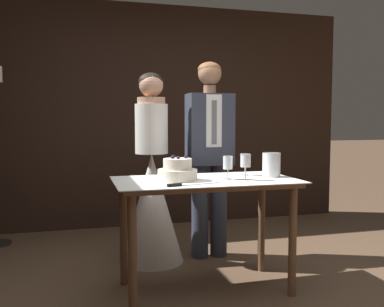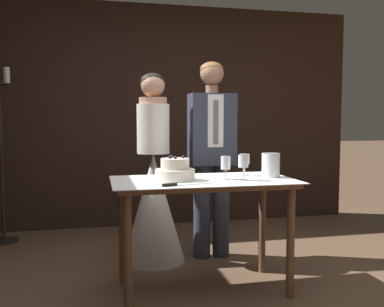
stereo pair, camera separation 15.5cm
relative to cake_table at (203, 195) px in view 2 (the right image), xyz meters
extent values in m
cube|color=black|center=(0.07, 2.08, 0.58)|extent=(4.53, 0.12, 2.56)
cylinder|color=brown|center=(-0.56, -0.26, -0.31)|extent=(0.06, 0.06, 0.77)
cylinder|color=brown|center=(0.56, -0.26, -0.31)|extent=(0.06, 0.06, 0.77)
cylinder|color=brown|center=(-0.56, 0.26, -0.31)|extent=(0.06, 0.06, 0.77)
cylinder|color=brown|center=(0.56, 0.26, -0.31)|extent=(0.06, 0.06, 0.77)
cube|color=brown|center=(0.00, 0.00, 0.09)|extent=(1.24, 0.64, 0.03)
cube|color=white|center=(0.00, 0.00, 0.11)|extent=(1.30, 0.70, 0.01)
cylinder|color=silver|center=(-0.20, 0.00, 0.15)|extent=(0.28, 0.28, 0.08)
cylinder|color=silver|center=(-0.20, 0.00, 0.23)|extent=(0.20, 0.20, 0.08)
sphere|color=#2D1933|center=(-0.14, 0.01, 0.28)|extent=(0.02, 0.02, 0.02)
sphere|color=#2D1933|center=(-0.22, 0.06, 0.28)|extent=(0.02, 0.02, 0.02)
sphere|color=#2D1933|center=(-0.24, 0.00, 0.28)|extent=(0.02, 0.02, 0.02)
sphere|color=#2D1933|center=(-0.21, -0.03, 0.28)|extent=(0.02, 0.02, 0.02)
cube|color=silver|center=(-0.10, -0.22, 0.11)|extent=(0.28, 0.09, 0.00)
cylinder|color=black|center=(-0.29, -0.26, 0.12)|extent=(0.10, 0.05, 0.02)
cylinder|color=silver|center=(0.36, 0.13, 0.11)|extent=(0.07, 0.07, 0.00)
cylinder|color=silver|center=(0.36, 0.13, 0.16)|extent=(0.01, 0.01, 0.09)
cylinder|color=silver|center=(0.36, 0.13, 0.24)|extent=(0.07, 0.07, 0.08)
cylinder|color=silver|center=(0.26, -0.11, 0.11)|extent=(0.07, 0.07, 0.00)
cylinder|color=silver|center=(0.26, -0.11, 0.16)|extent=(0.01, 0.01, 0.09)
cylinder|color=silver|center=(0.26, -0.11, 0.25)|extent=(0.07, 0.07, 0.09)
cylinder|color=maroon|center=(0.26, -0.11, 0.22)|extent=(0.06, 0.06, 0.03)
cylinder|color=silver|center=(0.15, -0.04, 0.11)|extent=(0.06, 0.06, 0.00)
cylinder|color=silver|center=(0.15, -0.04, 0.15)|extent=(0.01, 0.01, 0.07)
cylinder|color=silver|center=(0.15, -0.04, 0.23)|extent=(0.07, 0.07, 0.09)
cylinder|color=maroon|center=(0.15, -0.04, 0.20)|extent=(0.06, 0.06, 0.03)
cylinder|color=silver|center=(0.52, 0.01, 0.20)|extent=(0.13, 0.13, 0.18)
cylinder|color=silver|center=(0.52, 0.01, 0.15)|extent=(0.06, 0.06, 0.08)
sphere|color=#F9CC4C|center=(0.52, 0.01, 0.20)|extent=(0.02, 0.02, 0.02)
cone|color=white|center=(-0.26, 0.73, -0.23)|extent=(0.54, 0.54, 0.94)
cylinder|color=white|center=(-0.26, 0.73, 0.46)|extent=(0.28, 0.28, 0.42)
cylinder|color=tan|center=(-0.26, 0.73, 0.70)|extent=(0.24, 0.24, 0.06)
sphere|color=tan|center=(-0.26, 0.73, 0.83)|extent=(0.20, 0.20, 0.20)
ellipsoid|color=black|center=(-0.26, 0.74, 0.86)|extent=(0.21, 0.21, 0.15)
cylinder|color=#333847|center=(0.17, 0.73, -0.28)|extent=(0.15, 0.15, 0.84)
cylinder|color=#333847|center=(0.35, 0.73, -0.28)|extent=(0.15, 0.15, 0.84)
cube|color=#333847|center=(0.26, 0.73, 0.45)|extent=(0.39, 0.24, 0.63)
cube|color=white|center=(0.26, 0.60, 0.53)|extent=(0.14, 0.01, 0.45)
cube|color=slate|center=(0.26, 0.60, 0.51)|extent=(0.04, 0.01, 0.38)
cylinder|color=#A37556|center=(0.26, 0.73, 0.80)|extent=(0.11, 0.11, 0.07)
sphere|color=#A37556|center=(0.26, 0.73, 0.94)|extent=(0.21, 0.21, 0.21)
ellipsoid|color=brown|center=(0.26, 0.74, 0.98)|extent=(0.21, 0.21, 0.13)
cylinder|color=black|center=(-1.67, 1.63, -0.69)|extent=(0.28, 0.28, 0.02)
cylinder|color=black|center=(-1.67, 1.63, 0.10)|extent=(0.03, 0.03, 1.56)
cylinder|color=silver|center=(-1.59, 1.63, 0.97)|extent=(0.06, 0.06, 0.16)
camera|label=1|loc=(-0.89, -2.89, 0.53)|focal=40.00mm
camera|label=2|loc=(-0.74, -2.93, 0.53)|focal=40.00mm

